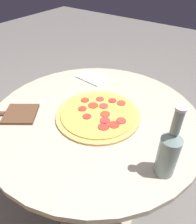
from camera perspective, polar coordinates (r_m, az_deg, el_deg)
ground_plane at (r=1.49m, az=-0.57°, el=-23.60°), size 8.00×8.00×0.00m
table at (r=1.05m, az=-0.75°, el=-9.06°), size 0.88×0.88×0.74m
pizza at (r=0.91m, az=0.05°, el=-0.59°), size 0.35×0.35×0.02m
beer_bottle at (r=0.68m, az=18.02°, el=-9.60°), size 0.06×0.06×0.25m
pizza_paddle at (r=0.99m, az=-21.59°, el=-0.45°), size 0.27×0.23×0.02m
napkin at (r=1.18m, az=-1.59°, el=8.87°), size 0.16×0.11×0.01m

